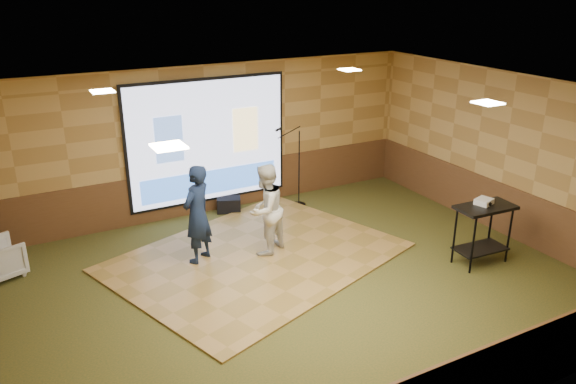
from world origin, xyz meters
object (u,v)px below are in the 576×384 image
mic_stand (297,183)px  duffel_bag (229,205)px  player_left (197,214)px  projector_screen (208,143)px  projector (484,201)px  av_table (484,222)px  dance_floor (257,257)px  player_right (265,209)px

mic_stand → duffel_bag: bearing=175.1°
player_left → projector_screen: bearing=-150.4°
duffel_bag → projector: bearing=-53.9°
player_left → av_table: 4.76m
dance_floor → player_right: (0.22, 0.08, 0.82)m
dance_floor → duffel_bag: size_ratio=9.58×
mic_stand → duffel_bag: (-1.40, 0.37, -0.34)m
av_table → dance_floor: bearing=149.4°
player_left → player_right: size_ratio=1.06×
player_right → av_table: 3.66m
player_right → av_table: size_ratio=1.55×
player_right → mic_stand: bearing=-161.8°
dance_floor → projector: size_ratio=16.51×
projector_screen → projector: 5.31m
player_left → projector: player_left is taller
av_table → mic_stand: bearing=112.0°
player_left → mic_stand: (2.69, 1.44, -0.39)m
player_right → duffel_bag: 2.18m
projector_screen → dance_floor: 2.76m
av_table → mic_stand: size_ratio=0.59×
mic_stand → player_left: bearing=-141.9°
projector_screen → av_table: projector_screen is taller
player_left → duffel_bag: bearing=-159.7°
player_right → duffel_bag: bearing=-123.6°
player_right → av_table: (3.06, -2.01, -0.10)m
dance_floor → player_left: player_left is taller
player_left → av_table: size_ratio=1.63×
av_table → projector: projector is taller
projector_screen → dance_floor: bearing=-91.7°
projector → dance_floor: bearing=134.0°
projector → player_left: bearing=135.9°
player_right → mic_stand: 2.33m
player_left → player_right: (1.13, -0.26, -0.04)m
player_left → duffel_bag: size_ratio=3.52×
projector_screen → dance_floor: projector_screen is taller
player_left → av_table: player_left is taller
player_right → projector: bearing=118.6°
av_table → projector: size_ratio=3.71×
projector_screen → player_left: 2.31m
mic_stand → player_right: bearing=-122.6°
player_left → av_table: bearing=117.2°
av_table → duffel_bag: av_table is taller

